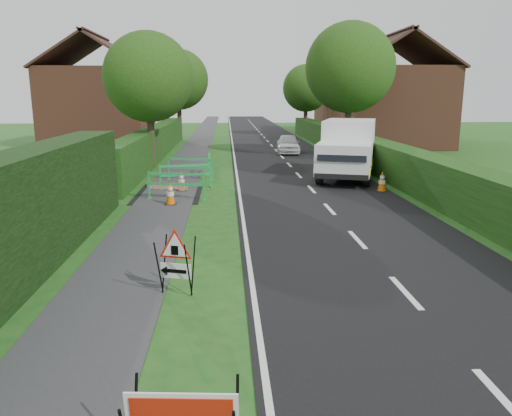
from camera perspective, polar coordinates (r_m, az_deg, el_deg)
ground at (r=8.45m, az=2.56°, el=-12.69°), size 120.00×120.00×0.00m
road_surface at (r=42.86m, az=1.06°, el=7.94°), size 6.00×90.00×0.02m
footpath at (r=42.79m, az=-6.38°, el=7.85°), size 2.00×90.00×0.02m
hedge_west_far at (r=30.09m, az=-11.42°, el=5.61°), size 1.00×24.00×1.80m
hedge_east at (r=24.96m, az=13.72°, el=4.06°), size 1.20×50.00×1.50m
house_west at (r=38.69m, az=-17.47°, el=11.13°), size 7.50×7.40×7.88m
house_east_a at (r=37.50m, az=15.26°, el=11.23°), size 7.50×7.40×7.88m
house_east_b at (r=51.22m, az=11.33°, el=11.73°), size 7.50×7.40×7.88m
tree_nw at (r=25.87m, az=-12.20°, el=14.40°), size 4.40×4.40×6.70m
tree_ne at (r=30.49m, az=10.69°, el=15.48°), size 5.20×5.20×7.79m
tree_fw at (r=41.77m, az=-8.88°, el=14.29°), size 4.80×4.80×7.24m
tree_fe at (r=46.15m, az=5.75°, el=13.46°), size 4.20×4.20×6.33m
triangle_sign at (r=9.27m, az=-9.40°, el=-5.56°), size 0.90×0.90×1.06m
works_van at (r=22.57m, az=10.44°, el=6.76°), size 3.74×5.92×2.53m
traffic_cone_0 at (r=19.71m, az=14.20°, el=2.94°), size 0.38×0.38×0.79m
traffic_cone_1 at (r=21.63m, az=12.44°, el=3.88°), size 0.38×0.38×0.79m
traffic_cone_2 at (r=23.76m, az=11.04°, el=4.72°), size 0.38×0.38×0.79m
traffic_cone_3 at (r=17.05m, az=-9.78°, el=1.65°), size 0.38×0.38×0.79m
traffic_cone_4 at (r=19.48m, az=-8.53°, el=3.08°), size 0.38×0.38×0.79m
ped_barrier_0 at (r=17.81m, az=-9.13°, el=2.93°), size 2.09×0.75×1.00m
ped_barrier_1 at (r=19.91m, az=-8.04°, el=3.99°), size 2.09×0.80×1.00m
ped_barrier_2 at (r=21.90m, az=-7.49°, el=4.81°), size 2.09×0.80×1.00m
ped_barrier_3 at (r=22.70m, az=-5.35°, el=5.14°), size 0.45×2.07×1.00m
redwhite_plank at (r=18.31m, az=-10.03°, el=1.15°), size 1.47×0.37×0.25m
hatchback_car at (r=32.02m, az=3.69°, el=7.34°), size 1.75×3.66×1.21m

